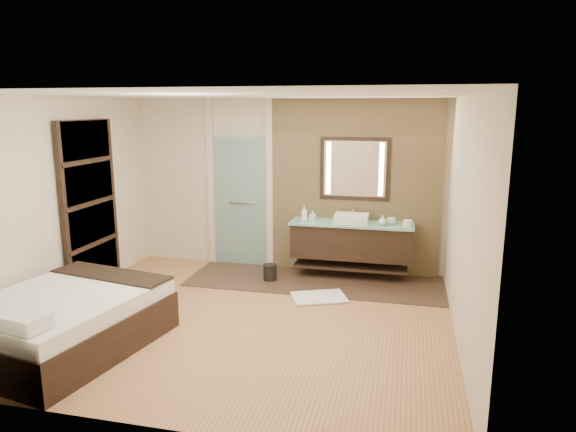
% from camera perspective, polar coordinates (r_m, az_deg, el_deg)
% --- Properties ---
extents(floor, '(5.00, 5.00, 0.00)m').
position_cam_1_polar(floor, '(6.47, -4.93, -11.39)').
color(floor, olive).
rests_on(floor, ground).
extents(tile_strip, '(3.80, 1.30, 0.01)m').
position_cam_1_polar(tile_strip, '(7.79, 2.98, -7.22)').
color(tile_strip, '#36261D').
rests_on(tile_strip, floor).
extents(stone_wall, '(2.60, 0.08, 2.70)m').
position_cam_1_polar(stone_wall, '(7.98, 7.40, 3.13)').
color(stone_wall, tan).
rests_on(stone_wall, floor).
extents(vanity, '(1.85, 0.55, 0.88)m').
position_cam_1_polar(vanity, '(7.85, 7.03, -2.74)').
color(vanity, black).
rests_on(vanity, stone_wall).
extents(mirror_unit, '(1.06, 0.04, 0.96)m').
position_cam_1_polar(mirror_unit, '(7.89, 7.42, 5.23)').
color(mirror_unit, black).
rests_on(mirror_unit, stone_wall).
extents(frosted_door, '(1.10, 0.12, 2.70)m').
position_cam_1_polar(frosted_door, '(8.39, -5.31, 2.19)').
color(frosted_door, '#B5E5E4').
rests_on(frosted_door, floor).
extents(shoji_partition, '(0.06, 1.20, 2.40)m').
position_cam_1_polar(shoji_partition, '(7.70, -21.10, 1.05)').
color(shoji_partition, black).
rests_on(shoji_partition, floor).
extents(bed, '(1.89, 2.20, 0.75)m').
position_cam_1_polar(bed, '(6.13, -23.63, -10.61)').
color(bed, black).
rests_on(bed, floor).
extents(bath_mat, '(0.86, 0.74, 0.02)m').
position_cam_1_polar(bath_mat, '(7.12, 3.47, -8.98)').
color(bath_mat, white).
rests_on(bath_mat, floor).
extents(waste_bin, '(0.20, 0.20, 0.25)m').
position_cam_1_polar(waste_bin, '(7.78, -2.01, -6.30)').
color(waste_bin, black).
rests_on(waste_bin, floor).
extents(tissue_box, '(0.14, 0.14, 0.10)m').
position_cam_1_polar(tissue_box, '(7.62, 13.14, -0.83)').
color(tissue_box, silver).
rests_on(tissue_box, vanity).
extents(soap_bottle_a, '(0.10, 0.10, 0.24)m').
position_cam_1_polar(soap_bottle_a, '(7.79, 1.82, 0.27)').
color(soap_bottle_a, white).
rests_on(soap_bottle_a, vanity).
extents(soap_bottle_b, '(0.09, 0.09, 0.16)m').
position_cam_1_polar(soap_bottle_b, '(7.85, 2.75, 0.05)').
color(soap_bottle_b, '#B2B2B2').
rests_on(soap_bottle_b, vanity).
extents(soap_bottle_c, '(0.13, 0.13, 0.15)m').
position_cam_1_polar(soap_bottle_c, '(7.66, 10.44, -0.47)').
color(soap_bottle_c, '#C0F1E9').
rests_on(soap_bottle_c, vanity).
extents(cup, '(0.13, 0.13, 0.10)m').
position_cam_1_polar(cup, '(7.75, 11.41, -0.53)').
color(cup, silver).
rests_on(cup, vanity).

